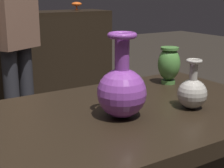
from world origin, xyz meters
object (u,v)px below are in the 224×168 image
(shelf_vase_far_right, at_px, (77,4))
(visitor_center_back, at_px, (15,27))
(shelf_vase_right, at_px, (29,6))
(vase_centerpiece, at_px, (122,89))
(vase_tall_behind, at_px, (192,92))
(vase_right_accent, at_px, (169,64))

(shelf_vase_far_right, distance_m, visitor_center_back, 1.07)
(shelf_vase_right, bearing_deg, visitor_center_back, -118.90)
(shelf_vase_far_right, bearing_deg, shelf_vase_right, -167.42)
(vase_centerpiece, xyz_separation_m, vase_tall_behind, (0.24, -0.05, -0.03))
(vase_tall_behind, relative_size, shelf_vase_right, 1.67)
(vase_right_accent, xyz_separation_m, shelf_vase_right, (0.10, 1.95, 0.16))
(vase_tall_behind, relative_size, vase_right_accent, 1.07)
(vase_right_accent, height_order, visitor_center_back, visitor_center_back)
(vase_right_accent, bearing_deg, vase_tall_behind, -117.50)
(vase_right_accent, height_order, shelf_vase_far_right, shelf_vase_far_right)
(vase_centerpiece, distance_m, vase_right_accent, 0.44)
(vase_tall_behind, xyz_separation_m, vase_right_accent, (0.14, 0.27, 0.03))
(visitor_center_back, bearing_deg, vase_centerpiece, 56.05)
(vase_right_accent, relative_size, shelf_vase_far_right, 1.49)
(vase_centerpiece, xyz_separation_m, visitor_center_back, (0.17, 1.61, 0.04))
(vase_centerpiece, xyz_separation_m, vase_right_accent, (0.38, 0.22, -0.00))
(vase_tall_behind, height_order, vase_right_accent, vase_tall_behind)
(vase_tall_behind, xyz_separation_m, shelf_vase_right, (0.24, 2.22, 0.19))
(shelf_vase_right, height_order, shelf_vase_far_right, shelf_vase_far_right)
(shelf_vase_right, bearing_deg, vase_tall_behind, -96.24)
(vase_tall_behind, height_order, shelf_vase_right, shelf_vase_right)
(vase_right_accent, relative_size, visitor_center_back, 0.10)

